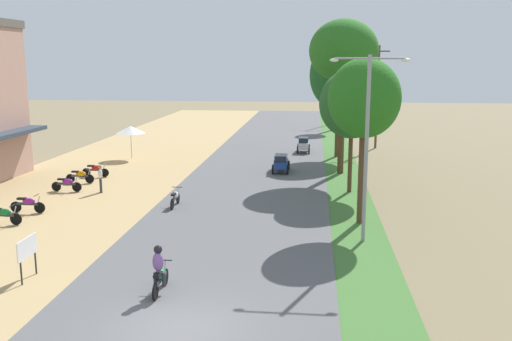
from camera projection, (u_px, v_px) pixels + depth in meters
The scene contains 23 objects.
ground_plane at pixel (181, 331), 15.84m from camera, with size 180.00×180.00×0.00m, color #7A6B4C.
road_strip at pixel (181, 330), 15.83m from camera, with size 9.00×140.00×0.08m, color #565659.
median_strip at pixel (386, 340), 15.26m from camera, with size 2.40×140.00×0.06m, color #3D6B2D.
parked_motorbike_nearest at pixel (3, 214), 25.85m from camera, with size 1.80×0.54×0.94m.
parked_motorbike_second at pixel (28, 203), 27.84m from camera, with size 1.80×0.54×0.94m.
parked_motorbike_third at pixel (67, 183), 32.40m from camera, with size 1.80×0.54×0.94m.
parked_motorbike_fourth at pixel (80, 175), 34.62m from camera, with size 1.80×0.54×0.94m.
parked_motorbike_fifth at pixel (96, 169), 36.50m from camera, with size 1.80×0.54×0.94m.
street_signboard at pixel (27, 250), 19.26m from camera, with size 0.06×1.30×1.50m.
vendor_umbrella at pixel (131, 130), 42.99m from camera, with size 2.20×2.20×2.52m.
pedestrian_on_shoulder at pixel (100, 177), 32.07m from camera, with size 0.37×0.43×1.62m.
median_tree_nearest at pixel (364, 99), 25.16m from camera, with size 3.29×3.29×7.61m.
median_tree_second at pixel (352, 104), 31.43m from camera, with size 3.69×3.69×7.03m.
median_tree_third at pixel (344, 52), 36.27m from camera, with size 4.49×4.49×10.13m.
median_tree_fourth at pixel (339, 75), 43.13m from camera, with size 4.46×4.46×9.10m.
median_tree_fifth at pixel (336, 70), 60.44m from camera, with size 2.92×2.92×7.98m.
streetlamp_near at pixel (367, 136), 22.75m from camera, with size 3.16×0.20×7.70m.
streetlamp_mid at pixel (333, 86), 66.10m from camera, with size 3.16×0.20×7.73m.
utility_pole_near at pixel (377, 95), 48.11m from camera, with size 1.80×0.20×8.80m.
car_sedan_blue at pixel (281, 162), 37.96m from camera, with size 1.10×2.26×1.19m.
car_hatchback_silver at pixel (304, 144), 46.11m from camera, with size 1.04×2.00×1.23m.
motorbike_foreground_rider at pixel (160, 270), 18.11m from camera, with size 0.54×1.80×1.66m.
motorbike_ahead_second at pixel (175, 197), 28.99m from camera, with size 0.54×1.80×0.94m.
Camera 1 is at (3.62, -14.37, 7.53)m, focal length 39.30 mm.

